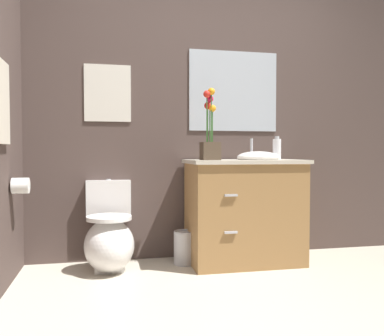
# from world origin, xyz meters

# --- Properties ---
(ground_plane) EXTENTS (9.78, 9.78, 0.00)m
(ground_plane) POSITION_xyz_m (0.00, 0.00, 0.00)
(ground_plane) COLOR beige
(wall_back) EXTENTS (4.56, 0.05, 2.50)m
(wall_back) POSITION_xyz_m (0.20, 1.56, 1.25)
(wall_back) COLOR #4C3D38
(wall_back) RESTS_ON ground_plane
(toilet) EXTENTS (0.38, 0.59, 0.69)m
(toilet) POSITION_xyz_m (-0.80, 1.26, 0.24)
(toilet) COLOR white
(toilet) RESTS_ON ground_plane
(vanity_cabinet) EXTENTS (0.94, 0.56, 1.03)m
(vanity_cabinet) POSITION_xyz_m (0.30, 1.23, 0.44)
(vanity_cabinet) COLOR #9E7242
(vanity_cabinet) RESTS_ON ground_plane
(flower_vase) EXTENTS (0.14, 0.14, 0.56)m
(flower_vase) POSITION_xyz_m (-0.02, 1.15, 1.02)
(flower_vase) COLOR #4C3D2D
(flower_vase) RESTS_ON vanity_cabinet
(soap_bottle) EXTENTS (0.07, 0.07, 0.20)m
(soap_bottle) POSITION_xyz_m (0.59, 1.27, 0.94)
(soap_bottle) COLOR white
(soap_bottle) RESTS_ON vanity_cabinet
(trash_bin) EXTENTS (0.18, 0.18, 0.27)m
(trash_bin) POSITION_xyz_m (-0.19, 1.30, 0.14)
(trash_bin) COLOR #B7B7BC
(trash_bin) RESTS_ON ground_plane
(wall_poster) EXTENTS (0.38, 0.01, 0.47)m
(wall_poster) POSITION_xyz_m (-0.80, 1.53, 1.40)
(wall_poster) COLOR silver
(wall_mirror) EXTENTS (0.80, 0.01, 0.70)m
(wall_mirror) POSITION_xyz_m (0.29, 1.53, 1.45)
(wall_mirror) COLOR #B2BCC6
(hanging_towel) EXTENTS (0.03, 0.28, 0.52)m
(hanging_towel) POSITION_xyz_m (-1.45, 0.82, 1.22)
(hanging_towel) COLOR beige
(toilet_paper_roll) EXTENTS (0.11, 0.11, 0.11)m
(toilet_paper_roll) POSITION_xyz_m (-1.40, 1.06, 0.68)
(toilet_paper_roll) COLOR white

